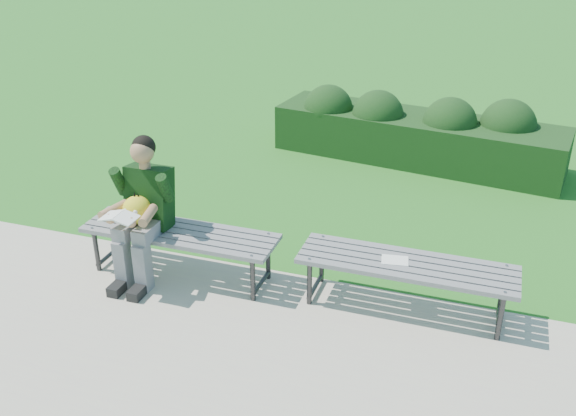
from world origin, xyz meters
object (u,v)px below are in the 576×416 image
(hedge, at_px, (417,131))
(bench_left, at_px, (180,236))
(seated_boy, at_px, (142,206))
(bench_right, at_px, (406,268))
(paper_sheet, at_px, (395,260))

(hedge, xyz_separation_m, bench_left, (-1.60, -3.65, 0.01))
(bench_left, distance_m, seated_boy, 0.43)
(bench_left, height_order, bench_right, same)
(bench_left, relative_size, bench_right, 1.00)
(bench_right, relative_size, seated_boy, 1.37)
(seated_boy, bearing_deg, bench_right, 4.94)
(hedge, bearing_deg, bench_left, -113.70)
(seated_boy, bearing_deg, paper_sheet, 5.16)
(bench_right, relative_size, paper_sheet, 7.43)
(bench_left, bearing_deg, seated_boy, -162.18)
(hedge, distance_m, paper_sheet, 3.56)
(bench_left, distance_m, paper_sheet, 1.94)
(seated_boy, bearing_deg, bench_left, 17.82)
(bench_left, height_order, paper_sheet, bench_left)
(bench_left, bearing_deg, hedge, 66.30)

